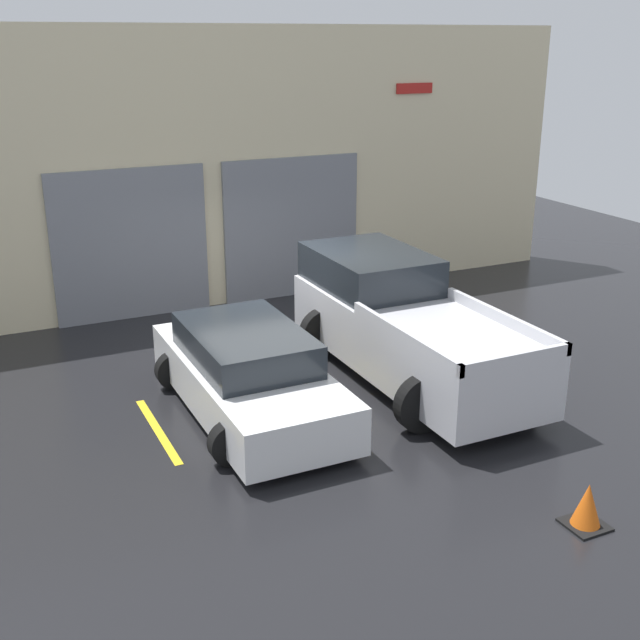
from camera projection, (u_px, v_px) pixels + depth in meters
ground_plane at (281, 350)px, 14.52m from camera, size 28.00×28.00×0.00m
shophouse_building at (216, 171)px, 16.39m from camera, size 16.28×0.68×5.61m
pickup_truck at (403, 325)px, 13.23m from camera, size 2.48×5.25×1.85m
sedan_white at (248, 374)px, 11.95m from camera, size 2.15×4.36×1.31m
parking_stripe_far_left at (158, 430)px, 11.56m from camera, size 0.12×2.20×0.01m
parking_stripe_left at (334, 395)px, 12.71m from camera, size 0.12×2.20×0.01m
parking_stripe_centre at (480, 365)px, 13.86m from camera, size 0.12×2.20×0.01m
traffic_cone at (587, 507)px, 9.22m from camera, size 0.47×0.47×0.55m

